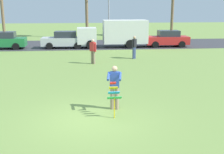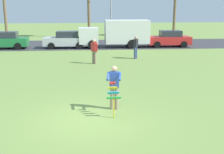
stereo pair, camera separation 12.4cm
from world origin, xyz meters
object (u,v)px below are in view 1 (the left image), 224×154
kite_held (114,94)px  streetlight_pole (109,5)px  parked_car_silver (64,40)px  person_kite_flyer (115,86)px  parked_truck_white_box (117,33)px  parked_car_green (3,41)px  parked_car_red (167,39)px  person_walker_far (134,47)px  person_walker_near (93,51)px

kite_held → streetlight_pole: bearing=85.4°
kite_held → parked_car_silver: size_ratio=0.29×
person_kite_flyer → parked_truck_white_box: bearing=83.2°
person_kite_flyer → streetlight_pole: streetlight_pole is taller
person_kite_flyer → kite_held: person_kite_flyer is taller
parked_car_silver → parked_car_green: bearing=180.0°
kite_held → parked_car_red: 19.43m
person_kite_flyer → parked_car_silver: (-2.93, 17.28, -0.18)m
parked_car_silver → person_walker_far: person_walker_far is taller
streetlight_pole → person_walker_far: 14.05m
parked_car_green → kite_held: bearing=-64.8°
parked_car_green → person_walker_near: person_walker_near is taller
kite_held → streetlight_pole: size_ratio=0.18×
parked_car_silver → person_walker_far: (5.63, -6.29, 0.16)m
kite_held → parked_truck_white_box: size_ratio=0.18×
kite_held → person_walker_far: bearing=76.6°
person_kite_flyer → parked_car_silver: person_kite_flyer is taller
parked_car_silver → person_walker_near: (2.43, -8.02, 0.16)m
parked_car_silver → parked_car_red: bearing=-0.0°
person_walker_near → parked_car_red: bearing=46.5°
person_walker_near → person_walker_far: size_ratio=1.00×
streetlight_pole → kite_held: bearing=-94.6°
parked_car_silver → parked_car_red: size_ratio=1.00×
person_walker_near → person_walker_far: (3.20, 1.73, 0.00)m
parked_car_green → person_walker_near: (8.11, -8.02, 0.16)m
parked_car_silver → streetlight_pole: streetlight_pole is taller
parked_truck_white_box → parked_car_red: bearing=-0.0°
kite_held → parked_car_silver: 18.26m
person_walker_far → parked_car_red: bearing=55.0°
person_kite_flyer → kite_held: 0.77m
kite_held → person_kite_flyer: bearing=82.0°
parked_car_silver → parked_truck_white_box: parked_truck_white_box is taller
parked_car_silver → person_walker_near: bearing=-73.2°
parked_car_silver → parked_truck_white_box: 5.04m
kite_held → person_walker_near: bearing=92.3°
person_kite_flyer → parked_car_red: size_ratio=0.41×
parked_car_silver → streetlight_pole: bearing=56.5°
streetlight_pole → person_walker_far: size_ratio=4.05×
person_kite_flyer → parked_car_green: (-8.61, 17.28, -0.18)m
kite_held → parked_car_silver: parked_car_silver is taller
parked_truck_white_box → parked_car_silver: bearing=-180.0°
person_kite_flyer → streetlight_pole: 24.94m
person_kite_flyer → parked_truck_white_box: parked_truck_white_box is taller
parked_car_silver → kite_held: bearing=-81.1°
kite_held → streetlight_pole: 25.71m
person_kite_flyer → parked_car_green: person_kite_flyer is taller
person_walker_near → person_kite_flyer: bearing=-86.9°
person_kite_flyer → person_walker_near: bearing=93.1°
person_kite_flyer → parked_car_silver: bearing=99.6°
person_kite_flyer → person_walker_far: same height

